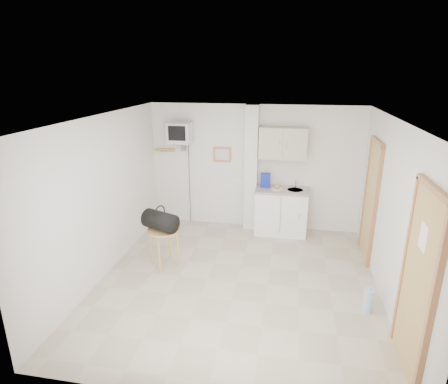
% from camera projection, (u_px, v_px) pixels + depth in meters
% --- Properties ---
extents(ground, '(4.50, 4.50, 0.00)m').
position_uv_depth(ground, '(237.00, 282.00, 5.79)').
color(ground, '#BEB199').
rests_on(ground, ground).
extents(room_envelope, '(4.24, 4.54, 2.55)m').
position_uv_depth(room_envelope, '(256.00, 186.00, 5.35)').
color(room_envelope, white).
rests_on(room_envelope, ground).
extents(kitchenette, '(1.03, 0.58, 2.10)m').
position_uv_depth(kitchenette, '(281.00, 194.00, 7.31)').
color(kitchenette, white).
rests_on(kitchenette, ground).
extents(crt_television, '(0.44, 0.45, 2.15)m').
position_uv_depth(crt_television, '(180.00, 133.00, 7.32)').
color(crt_television, slate).
rests_on(crt_television, ground).
extents(round_table, '(0.54, 0.54, 0.65)m').
position_uv_depth(round_table, '(164.00, 235.00, 6.11)').
color(round_table, tan).
rests_on(round_table, ground).
extents(duffel_bag, '(0.64, 0.51, 0.42)m').
position_uv_depth(duffel_bag, '(160.00, 221.00, 6.01)').
color(duffel_bag, black).
rests_on(duffel_bag, round_table).
extents(water_bottle, '(0.13, 0.13, 0.38)m').
position_uv_depth(water_bottle, '(368.00, 301.00, 5.02)').
color(water_bottle, '#A3BBDE').
rests_on(water_bottle, ground).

